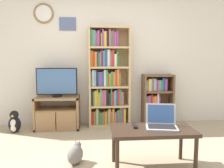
{
  "coord_description": "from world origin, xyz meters",
  "views": [
    {
      "loc": [
        -0.17,
        -2.32,
        1.25
      ],
      "look_at": [
        0.11,
        1.06,
        0.88
      ],
      "focal_mm": 35.0,
      "sensor_mm": 36.0,
      "label": 1
    }
  ],
  "objects_px": {
    "bookshelf_tall": "(107,79)",
    "bookshelf_short": "(156,100)",
    "tv_stand": "(58,112)",
    "coffee_table": "(152,133)",
    "cat": "(76,154)",
    "penguin_figurine": "(14,123)",
    "laptop": "(161,122)",
    "television": "(57,82)",
    "remote_near_laptop": "(135,126)"
  },
  "relations": [
    {
      "from": "television",
      "to": "bookshelf_short",
      "type": "height_order",
      "value": "television"
    },
    {
      "from": "laptop",
      "to": "remote_near_laptop",
      "type": "distance_m",
      "value": 0.31
    },
    {
      "from": "cat",
      "to": "penguin_figurine",
      "type": "xyz_separation_m",
      "value": [
        -1.15,
        1.23,
        0.06
      ]
    },
    {
      "from": "coffee_table",
      "to": "cat",
      "type": "relative_size",
      "value": 2.08
    },
    {
      "from": "bookshelf_tall",
      "to": "laptop",
      "type": "relative_size",
      "value": 4.68
    },
    {
      "from": "bookshelf_short",
      "to": "penguin_figurine",
      "type": "distance_m",
      "value": 2.61
    },
    {
      "from": "tv_stand",
      "to": "coffee_table",
      "type": "relative_size",
      "value": 0.84
    },
    {
      "from": "coffee_table",
      "to": "laptop",
      "type": "relative_size",
      "value": 2.36
    },
    {
      "from": "cat",
      "to": "laptop",
      "type": "bearing_deg",
      "value": 12.35
    },
    {
      "from": "remote_near_laptop",
      "to": "penguin_figurine",
      "type": "height_order",
      "value": "remote_near_laptop"
    },
    {
      "from": "laptop",
      "to": "penguin_figurine",
      "type": "xyz_separation_m",
      "value": [
        -2.15,
        1.38,
        -0.36
      ]
    },
    {
      "from": "television",
      "to": "coffee_table",
      "type": "distance_m",
      "value": 2.13
    },
    {
      "from": "bookshelf_tall",
      "to": "television",
      "type": "bearing_deg",
      "value": -172.22
    },
    {
      "from": "tv_stand",
      "to": "coffee_table",
      "type": "height_order",
      "value": "tv_stand"
    },
    {
      "from": "bookshelf_short",
      "to": "remote_near_laptop",
      "type": "distance_m",
      "value": 1.81
    },
    {
      "from": "laptop",
      "to": "remote_near_laptop",
      "type": "relative_size",
      "value": 2.44
    },
    {
      "from": "coffee_table",
      "to": "cat",
      "type": "height_order",
      "value": "coffee_table"
    },
    {
      "from": "tv_stand",
      "to": "penguin_figurine",
      "type": "relative_size",
      "value": 2.04
    },
    {
      "from": "remote_near_laptop",
      "to": "cat",
      "type": "relative_size",
      "value": 0.36
    },
    {
      "from": "remote_near_laptop",
      "to": "tv_stand",
      "type": "bearing_deg",
      "value": 130.92
    },
    {
      "from": "remote_near_laptop",
      "to": "cat",
      "type": "bearing_deg",
      "value": 175.18
    },
    {
      "from": "tv_stand",
      "to": "coffee_table",
      "type": "distance_m",
      "value": 2.09
    },
    {
      "from": "cat",
      "to": "penguin_figurine",
      "type": "distance_m",
      "value": 1.68
    },
    {
      "from": "laptop",
      "to": "coffee_table",
      "type": "bearing_deg",
      "value": -147.86
    },
    {
      "from": "bookshelf_tall",
      "to": "bookshelf_short",
      "type": "distance_m",
      "value": 1.03
    },
    {
      "from": "cat",
      "to": "television",
      "type": "bearing_deg",
      "value": 128.0
    },
    {
      "from": "coffee_table",
      "to": "cat",
      "type": "distance_m",
      "value": 0.96
    },
    {
      "from": "tv_stand",
      "to": "bookshelf_short",
      "type": "relative_size",
      "value": 0.81
    },
    {
      "from": "television",
      "to": "bookshelf_short",
      "type": "relative_size",
      "value": 0.74
    },
    {
      "from": "tv_stand",
      "to": "bookshelf_short",
      "type": "distance_m",
      "value": 1.88
    },
    {
      "from": "television",
      "to": "laptop",
      "type": "relative_size",
      "value": 1.82
    },
    {
      "from": "television",
      "to": "laptop",
      "type": "distance_m",
      "value": 2.15
    },
    {
      "from": "coffee_table",
      "to": "remote_near_laptop",
      "type": "relative_size",
      "value": 5.74
    },
    {
      "from": "tv_stand",
      "to": "cat",
      "type": "xyz_separation_m",
      "value": [
        0.44,
        -1.42,
        -0.18
      ]
    },
    {
      "from": "television",
      "to": "bookshelf_tall",
      "type": "xyz_separation_m",
      "value": [
        0.92,
        0.13,
        0.04
      ]
    },
    {
      "from": "coffee_table",
      "to": "remote_near_laptop",
      "type": "xyz_separation_m",
      "value": [
        -0.19,
        0.08,
        0.07
      ]
    },
    {
      "from": "tv_stand",
      "to": "laptop",
      "type": "height_order",
      "value": "laptop"
    },
    {
      "from": "tv_stand",
      "to": "cat",
      "type": "distance_m",
      "value": 1.49
    },
    {
      "from": "bookshelf_tall",
      "to": "coffee_table",
      "type": "distance_m",
      "value": 1.84
    },
    {
      "from": "television",
      "to": "coffee_table",
      "type": "relative_size",
      "value": 0.77
    },
    {
      "from": "cat",
      "to": "remote_near_laptop",
      "type": "bearing_deg",
      "value": 11.81
    },
    {
      "from": "tv_stand",
      "to": "remote_near_laptop",
      "type": "bearing_deg",
      "value": -53.33
    },
    {
      "from": "television",
      "to": "remote_near_laptop",
      "type": "relative_size",
      "value": 4.44
    },
    {
      "from": "cat",
      "to": "bookshelf_tall",
      "type": "bearing_deg",
      "value": 93.4
    },
    {
      "from": "remote_near_laptop",
      "to": "bookshelf_short",
      "type": "bearing_deg",
      "value": 70.68
    },
    {
      "from": "tv_stand",
      "to": "cat",
      "type": "height_order",
      "value": "tv_stand"
    },
    {
      "from": "television",
      "to": "laptop",
      "type": "height_order",
      "value": "television"
    },
    {
      "from": "bookshelf_short",
      "to": "laptop",
      "type": "distance_m",
      "value": 1.75
    },
    {
      "from": "penguin_figurine",
      "to": "cat",
      "type": "bearing_deg",
      "value": -47.04
    },
    {
      "from": "laptop",
      "to": "penguin_figurine",
      "type": "distance_m",
      "value": 2.58
    }
  ]
}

